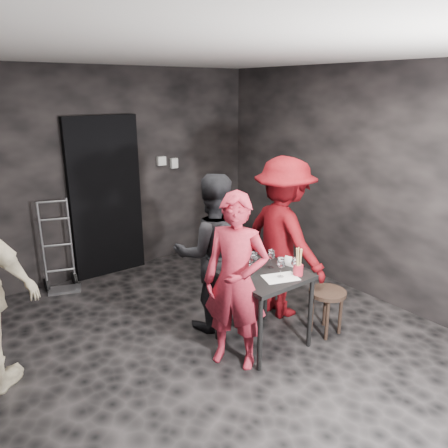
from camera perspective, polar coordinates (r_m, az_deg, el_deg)
floor at (r=4.33m, az=-1.31°, el=-16.62°), size 4.50×5.00×0.02m
ceiling at (r=3.61m, az=-1.62°, el=21.80°), size 4.50×5.00×0.02m
wall_back at (r=5.92m, az=-15.65°, el=6.27°), size 4.50×0.04×2.70m
wall_right at (r=5.33m, az=18.79°, el=4.83°), size 0.04×5.00×2.70m
doorway at (r=5.92m, az=-15.20°, el=3.35°), size 0.95×0.10×2.10m
wallbox_upper at (r=6.20m, az=-8.18°, el=8.16°), size 0.12×0.06×0.12m
wallbox_lower at (r=6.31m, az=-6.56°, el=7.91°), size 0.10×0.06×0.14m
hand_truck at (r=5.85m, az=-20.50°, el=-6.01°), size 0.38×0.33×1.14m
tasting_table at (r=4.21m, az=5.23°, el=-7.57°), size 0.72×0.72×0.75m
stool at (r=4.60m, az=13.32°, el=-9.47°), size 0.37×0.37×0.47m
server_red at (r=3.82m, az=1.56°, el=-6.82°), size 0.69×0.75×1.71m
woman_black at (r=4.41m, az=-1.52°, el=-2.91°), size 0.99×0.78×1.79m
man_maroon at (r=4.69m, az=7.84°, el=-0.14°), size 0.66×1.35×2.05m
tasting_mat at (r=4.08m, az=7.38°, el=-6.96°), size 0.36×0.30×0.00m
wine_glass_a at (r=3.92m, az=3.23°, el=-6.11°), size 0.10×0.10×0.22m
wine_glass_b at (r=4.05m, az=2.24°, el=-5.32°), size 0.11×0.11×0.22m
wine_glass_c at (r=4.17m, az=3.93°, el=-4.79°), size 0.09×0.09×0.20m
wine_glass_d at (r=4.06m, az=7.44°, el=-5.51°), size 0.10×0.10×0.21m
wine_glass_e at (r=4.13m, az=9.20°, el=-5.34°), size 0.08×0.08×0.18m
wine_glass_f at (r=4.25m, az=6.18°, el=-4.44°), size 0.09×0.09×0.20m
wine_bottle at (r=3.95m, az=1.77°, el=-5.71°), size 0.08×0.08×0.32m
breadstick_cup at (r=4.11m, az=9.70°, el=-4.93°), size 0.09×0.09×0.29m
reserved_card at (r=4.33m, az=8.61°, el=-4.87°), size 0.11×0.14×0.09m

